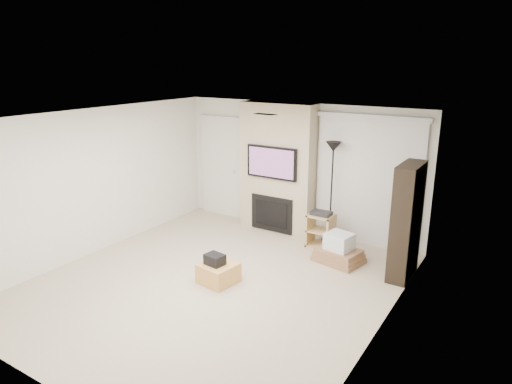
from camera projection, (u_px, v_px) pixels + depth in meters
The scene contains 16 objects.
floor at pixel (214, 283), 6.93m from camera, with size 5.00×5.50×0.00m, color #BCAA8F.
ceiling at pixel (209, 118), 6.23m from camera, with size 5.00×5.50×0.00m, color white.
wall_back at pixel (298, 168), 8.82m from camera, with size 5.00×2.50×0.00m, color silver.
wall_front at pixel (36, 280), 4.34m from camera, with size 5.00×2.50×0.00m, color silver.
wall_left at pixel (96, 181), 7.85m from camera, with size 5.50×2.50×0.00m, color silver.
wall_right at pixel (383, 240), 5.31m from camera, with size 5.50×2.50×0.00m, color silver.
hvac_vent at pixel (265, 114), 6.68m from camera, with size 0.35×0.18×0.01m, color silver.
ottoman at pixel (218, 273), 6.93m from camera, with size 0.50×0.50×0.30m, color #D89C4E.
black_bag at pixel (215, 259), 6.85m from camera, with size 0.28×0.22×0.16m, color black.
fireplace_wall at pixel (277, 169), 8.83m from camera, with size 1.50×0.47×2.50m.
entry_door at pixel (222, 167), 9.76m from camera, with size 1.02×0.11×2.14m.
vertical_blinds at pixel (368, 177), 8.06m from camera, with size 1.98×0.10×2.37m.
floor_lamp at pixel (333, 164), 8.14m from camera, with size 0.28×0.28×1.88m.
av_stand at pixel (321, 228), 8.22m from camera, with size 0.45×0.38×0.66m.
box_stack at pixel (339, 251), 7.62m from camera, with size 0.85×0.71×0.51m.
bookshelf at pixel (406, 221), 6.93m from camera, with size 0.30×0.80×1.80m.
Camera 1 is at (3.86, -4.97, 3.27)m, focal length 32.00 mm.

